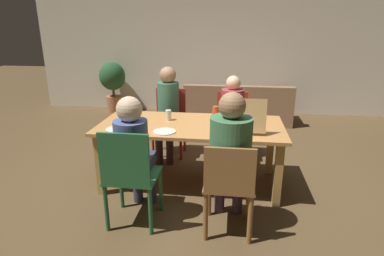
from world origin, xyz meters
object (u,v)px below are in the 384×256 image
plate_0 (165,132)px  person_0 (230,150)px  plate_1 (117,129)px  potted_plant (113,81)px  dining_table (191,132)px  chair_1 (130,174)px  drinking_glass_0 (168,115)px  pizza_box_0 (248,125)px  person_2 (167,106)px  drinking_glass_1 (215,111)px  chair_0 (229,185)px  couch (237,108)px  person_1 (134,148)px  chair_2 (170,117)px  chair_3 (232,122)px  person_3 (232,112)px

plate_0 → person_0: bearing=-35.3°
plate_1 → potted_plant: size_ratio=0.23×
dining_table → chair_1: chair_1 is taller
dining_table → drinking_glass_0: bearing=157.7°
dining_table → pizza_box_0: pizza_box_0 is taller
person_2 → drinking_glass_1: 0.79m
chair_0 → person_2: size_ratio=0.70×
pizza_box_0 → person_0: bearing=-103.7°
person_0 → person_2: size_ratio=1.01×
drinking_glass_0 → couch: size_ratio=0.06×
plate_0 → couch: 3.05m
dining_table → person_1: person_1 is taller
dining_table → chair_2: (-0.42, 0.90, -0.11)m
chair_3 → drinking_glass_1: 0.67m
person_1 → drinking_glass_1: bearing=58.5°
person_0 → chair_0: bearing=-90.0°
person_1 → drinking_glass_1: (0.68, 1.11, 0.08)m
chair_2 → person_2: bearing=-90.0°
plate_0 → drinking_glass_0: 0.43m
dining_table → chair_0: (0.45, -0.92, -0.15)m
chair_0 → potted_plant: potted_plant is taller
chair_0 → dining_table: bearing=116.3°
person_0 → plate_1: size_ratio=5.29×
chair_2 → person_2: 0.26m
couch → potted_plant: bearing=171.3°
plate_1 → drinking_glass_1: drinking_glass_1 is taller
plate_1 → potted_plant: potted_plant is taller
plate_0 → drinking_glass_1: (0.49, 0.66, 0.06)m
person_2 → drinking_glass_0: 0.65m
person_3 → person_1: bearing=-120.1°
dining_table → person_2: bearing=119.4°
potted_plant → couch: bearing=-8.7°
person_3 → plate_0: 1.27m
plate_0 → plate_1: same height
person_1 → person_3: (0.88, 1.51, -0.04)m
chair_1 → chair_3: chair_1 is taller
chair_3 → person_2: bearing=-169.4°
chair_1 → person_3: bearing=62.4°
person_3 → drinking_glass_1: size_ratio=9.24×
chair_3 → potted_plant: bearing=140.4°
pizza_box_0 → chair_3: bearing=99.4°
dining_table → chair_3: (0.45, 0.92, -0.15)m
chair_0 → chair_2: (-0.88, 1.82, 0.05)m
chair_0 → potted_plant: 4.67m
person_1 → drinking_glass_0: size_ratio=9.84×
chair_1 → chair_2: (-0.00, 1.82, -0.01)m
dining_table → plate_0: bearing=-127.1°
chair_1 → drinking_glass_1: size_ratio=7.63×
chair_2 → potted_plant: bearing=128.1°
person_3 → plate_0: person_3 is taller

